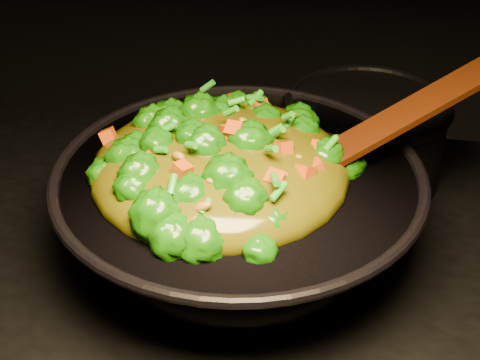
# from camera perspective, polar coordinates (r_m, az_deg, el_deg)

# --- Properties ---
(wok) EXTENTS (0.56, 0.56, 0.12)m
(wok) POSITION_cam_1_polar(r_m,az_deg,el_deg) (0.90, -0.10, -2.74)
(wok) COLOR black
(wok) RESTS_ON stovetop
(stir_fry) EXTENTS (0.38, 0.38, 0.11)m
(stir_fry) POSITION_cam_1_polar(r_m,az_deg,el_deg) (0.84, -1.62, 3.48)
(stir_fry) COLOR #175C06
(stir_fry) RESTS_ON wok
(spatula) EXTENTS (0.26, 0.17, 0.12)m
(spatula) POSITION_cam_1_polar(r_m,az_deg,el_deg) (0.88, 11.06, 4.05)
(spatula) COLOR #361707
(spatula) RESTS_ON wok
(back_pot) EXTENTS (0.27, 0.27, 0.13)m
(back_pot) POSITION_cam_1_polar(r_m,az_deg,el_deg) (1.06, 9.60, 3.15)
(back_pot) COLOR black
(back_pot) RESTS_ON stovetop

